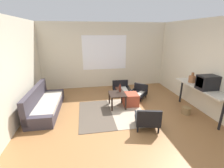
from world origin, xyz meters
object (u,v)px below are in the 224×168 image
Objects in this scene: armchair_corner at (139,92)px; wicker_basket at (186,110)px; coffee_table at (117,96)px; armchair_striped_foreground at (148,119)px; glass_bottle at (120,88)px; couch at (44,104)px; crt_television at (208,82)px; console_shelf at (200,89)px; clay_vase at (192,79)px; armchair_by_window at (121,88)px; ottoman_orange at (130,99)px.

armchair_corner reaches higher than wicker_basket.
armchair_striped_foreground reaches higher than coffee_table.
glass_bottle is (-0.36, 1.48, 0.30)m from armchair_striped_foreground.
couch is 4.68m from crt_television.
crt_television is at bearing -90.86° from console_shelf.
clay_vase is at bearing 89.71° from crt_television.
wicker_basket is at bearing -54.82° from armchair_corner.
glass_bottle is 1.05× the size of wicker_basket.
armchair_by_window is 2.45× the size of glass_bottle.
ottoman_orange is (-0.02, 1.38, -0.07)m from armchair_striped_foreground.
couch is at bearing 168.37° from console_shelf.
coffee_table is at bearing -128.59° from glass_bottle.
wicker_basket is (1.43, 0.51, -0.16)m from armchair_striped_foreground.
armchair_by_window is 2.50m from clay_vase.
armchair_by_window is 2.07× the size of clay_vase.
glass_bottle is (-0.81, -0.43, 0.35)m from armchair_corner.
glass_bottle is at bearing 1.62° from couch.
wicker_basket is at bearing -12.22° from couch.
wicker_basket is at bearing -50.78° from armchair_by_window.
armchair_striped_foreground is 0.39× the size of console_shelf.
ottoman_orange is 1.93× the size of wicker_basket.
clay_vase is at bearing 27.07° from armchair_striped_foreground.
crt_television is (-0.00, -0.21, 0.28)m from console_shelf.
crt_television is (1.86, -2.12, 0.80)m from armchair_by_window.
crt_television is 2.02× the size of wicker_basket.
glass_bottle is at bearing 155.00° from console_shelf.
armchair_by_window is 1.01m from glass_bottle.
armchair_striped_foreground reaches higher than ottoman_orange.
armchair_striped_foreground reaches higher than armchair_corner.
armchair_corner is (3.17, 0.50, -0.01)m from couch.
crt_television is at bearing -90.29° from clay_vase.
clay_vase is 0.98m from wicker_basket.
ottoman_orange is 1.56× the size of clay_vase.
armchair_by_window is at bearing 141.05° from clay_vase.
clay_vase reaches higher than glass_bottle.
armchair_striped_foreground is at bearing -160.34° from wicker_basket.
couch reaches higher than armchair_by_window.
glass_bottle reaches higher than armchair_by_window.
wicker_basket is (1.46, -0.87, -0.09)m from ottoman_orange.
coffee_table is 0.50m from ottoman_orange.
glass_bottle is (2.36, 0.07, 0.34)m from couch.
couch is at bearing 173.43° from clay_vase.
armchair_by_window is 2.57× the size of wicker_basket.
coffee_table reaches higher than wicker_basket.
couch is at bearing 152.58° from armchair_striped_foreground.
crt_television is 1.01m from wicker_basket.
coffee_table reaches higher than ottoman_orange.
armchair_striped_foreground is at bearing -27.42° from couch.
armchair_striped_foreground is 1.39× the size of crt_television.
coffee_table is 2.56m from crt_television.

